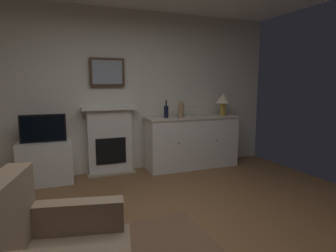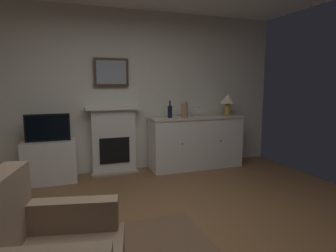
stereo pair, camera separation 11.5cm
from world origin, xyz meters
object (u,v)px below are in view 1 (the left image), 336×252
wine_glass_center (194,110)px  vase_decorative (181,109)px  tv_set (43,128)px  wine_glass_left (189,110)px  tv_cabinet (45,163)px  framed_picture (107,72)px  fireplace_unit (110,140)px  sideboard_cabinet (192,142)px  wine_bottle (166,111)px  table_lamp (223,100)px

wine_glass_center → vase_decorative: size_ratio=0.59×
vase_decorative → tv_set: 2.15m
wine_glass_left → tv_set: bearing=179.7°
tv_cabinet → tv_set: (0.00, -0.02, 0.51)m
framed_picture → vase_decorative: bearing=-13.2°
fireplace_unit → tv_cabinet: (-0.97, -0.16, -0.24)m
fireplace_unit → framed_picture: (0.00, 0.05, 1.09)m
sideboard_cabinet → tv_set: 2.41m
wine_bottle → tv_cabinet: 2.02m
sideboard_cabinet → table_lamp: size_ratio=4.10×
wine_glass_center → sideboard_cabinet: bearing=177.0°
wine_bottle → tv_set: 1.91m
fireplace_unit → wine_glass_left: fireplace_unit is taller
fireplace_unit → wine_bottle: 1.04m
wine_glass_center → vase_decorative: (-0.27, -0.05, 0.02)m
tv_cabinet → tv_set: bearing=-90.0°
tv_cabinet → table_lamp: bearing=-0.3°
sideboard_cabinet → fireplace_unit: bearing=172.8°
vase_decorative → framed_picture: bearing=166.8°
wine_glass_center → wine_bottle: bearing=178.5°
table_lamp → fireplace_unit: bearing=175.0°
fireplace_unit → framed_picture: size_ratio=2.00×
wine_bottle → fireplace_unit: bearing=169.8°
fireplace_unit → table_lamp: size_ratio=2.75×
fireplace_unit → wine_bottle: (0.92, -0.17, 0.46)m
wine_glass_left → vase_decorative: size_ratio=0.59×
wine_bottle → wine_glass_left: 0.40m
wine_bottle → tv_cabinet: bearing=179.9°
fireplace_unit → wine_glass_left: size_ratio=6.67×
fireplace_unit → table_lamp: bearing=-5.0°
wine_glass_left → wine_glass_center: same height
framed_picture → table_lamp: framed_picture is taller
table_lamp → tv_set: 3.01m
wine_glass_center → tv_cabinet: 2.51m
wine_bottle → tv_set: wine_bottle is taller
wine_glass_center → tv_set: size_ratio=0.27×
wine_bottle → vase_decorative: size_ratio=1.03×
framed_picture → sideboard_cabinet: 1.85m
sideboard_cabinet → wine_glass_center: (0.03, -0.00, 0.57)m
wine_bottle → vase_decorative: (0.24, -0.06, 0.03)m
fireplace_unit → wine_glass_left: 1.42m
framed_picture → tv_set: (-0.97, -0.23, -0.81)m
tv_cabinet → wine_glass_center: bearing=-0.4°
table_lamp → wine_glass_left: bearing=-178.3°
wine_bottle → wine_glass_center: size_ratio=1.76×
wine_glass_center → tv_set: 2.42m
tv_set → framed_picture: bearing=13.3°
framed_picture → wine_glass_center: 1.58m
table_lamp → vase_decorative: 0.87m
wine_glass_left → vase_decorative: 0.16m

